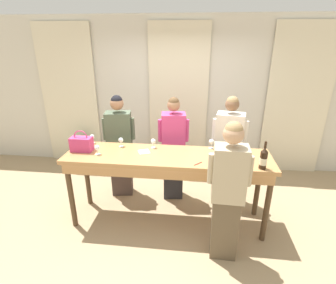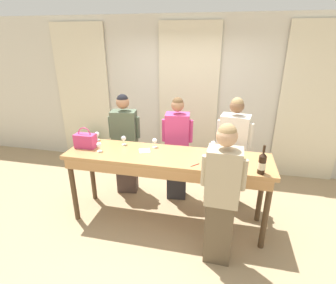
# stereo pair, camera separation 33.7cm
# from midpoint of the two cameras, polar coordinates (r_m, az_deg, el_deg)

# --- Properties ---
(ground_plane) EXTENTS (18.00, 18.00, 0.00)m
(ground_plane) POSITION_cam_midpoint_polar(r_m,az_deg,el_deg) (3.90, 2.35, -16.49)
(ground_plane) COLOR tan
(wall_back) EXTENTS (12.00, 0.06, 2.80)m
(wall_back) POSITION_cam_midpoint_polar(r_m,az_deg,el_deg) (4.97, 6.48, 9.88)
(wall_back) COLOR beige
(wall_back) RESTS_ON ground_plane
(curtain_panel_left) EXTENTS (1.08, 0.03, 2.69)m
(curtain_panel_left) POSITION_cam_midpoint_polar(r_m,az_deg,el_deg) (5.56, -16.22, 9.83)
(curtain_panel_left) COLOR beige
(curtain_panel_left) RESTS_ON ground_plane
(curtain_panel_center) EXTENTS (1.08, 0.03, 2.69)m
(curtain_panel_center) POSITION_cam_midpoint_polar(r_m,az_deg,el_deg) (4.92, 6.36, 9.09)
(curtain_panel_center) COLOR beige
(curtain_panel_center) RESTS_ON ground_plane
(curtain_panel_right) EXTENTS (1.08, 0.03, 2.69)m
(curtain_panel_right) POSITION_cam_midpoint_polar(r_m,az_deg,el_deg) (5.15, 30.66, 6.76)
(curtain_panel_right) COLOR beige
(curtain_panel_right) RESTS_ON ground_plane
(tasting_bar) EXTENTS (2.65, 0.68, 1.01)m
(tasting_bar) POSITION_cam_midpoint_polar(r_m,az_deg,el_deg) (3.39, 2.51, -4.72)
(tasting_bar) COLOR #B27F4C
(tasting_bar) RESTS_ON ground_plane
(wine_bottle) EXTENTS (0.08, 0.08, 0.33)m
(wine_bottle) POSITION_cam_midpoint_polar(r_m,az_deg,el_deg) (3.11, 22.78, -4.35)
(wine_bottle) COLOR black
(wine_bottle) RESTS_ON tasting_bar
(handbag) EXTENTS (0.28, 0.15, 0.29)m
(handbag) POSITION_cam_midpoint_polar(r_m,az_deg,el_deg) (3.68, -15.13, 0.26)
(handbag) COLOR #C63870
(handbag) RESTS_ON tasting_bar
(wine_glass_front_left) EXTENTS (0.07, 0.07, 0.13)m
(wine_glass_front_left) POSITION_cam_midpoint_polar(r_m,az_deg,el_deg) (3.56, -0.22, 0.16)
(wine_glass_front_left) COLOR white
(wine_glass_front_left) RESTS_ON tasting_bar
(wine_glass_front_mid) EXTENTS (0.07, 0.07, 0.13)m
(wine_glass_front_mid) POSITION_cam_midpoint_polar(r_m,az_deg,el_deg) (3.17, 13.40, -3.28)
(wine_glass_front_mid) COLOR white
(wine_glass_front_mid) RESTS_ON tasting_bar
(wine_glass_front_right) EXTENTS (0.07, 0.07, 0.13)m
(wine_glass_front_right) POSITION_cam_midpoint_polar(r_m,az_deg,el_deg) (3.51, -12.17, -0.69)
(wine_glass_front_right) COLOR white
(wine_glass_front_right) RESTS_ON tasting_bar
(wine_glass_center_left) EXTENTS (0.07, 0.07, 0.13)m
(wine_glass_center_left) POSITION_cam_midpoint_polar(r_m,az_deg,el_deg) (3.67, -7.08, 0.68)
(wine_glass_center_left) COLOR white
(wine_glass_center_left) RESTS_ON tasting_bar
(wine_glass_center_mid) EXTENTS (0.07, 0.07, 0.13)m
(wine_glass_center_mid) POSITION_cam_midpoint_polar(r_m,az_deg,el_deg) (3.90, -12.83, 1.58)
(wine_glass_center_mid) COLOR white
(wine_glass_center_mid) RESTS_ON tasting_bar
(wine_glass_center_right) EXTENTS (0.07, 0.07, 0.13)m
(wine_glass_center_right) POSITION_cam_midpoint_polar(r_m,az_deg,el_deg) (3.55, 12.49, -0.42)
(wine_glass_center_right) COLOR white
(wine_glass_center_right) RESTS_ON tasting_bar
(wine_glass_back_left) EXTENTS (0.07, 0.07, 0.13)m
(wine_glass_back_left) POSITION_cam_midpoint_polar(r_m,az_deg,el_deg) (3.06, 12.57, -4.18)
(wine_glass_back_left) COLOR white
(wine_glass_back_left) RESTS_ON tasting_bar
(napkin) EXTENTS (0.18, 0.18, 0.00)m
(napkin) POSITION_cam_midpoint_polar(r_m,az_deg,el_deg) (3.48, -2.38, -1.95)
(napkin) COLOR white
(napkin) RESTS_ON tasting_bar
(pen) EXTENTS (0.09, 0.10, 0.01)m
(pen) POSITION_cam_midpoint_polar(r_m,az_deg,el_deg) (3.13, 9.02, -5.04)
(pen) COLOR maroon
(pen) RESTS_ON tasting_bar
(guest_olive_jacket) EXTENTS (0.49, 0.30, 1.64)m
(guest_olive_jacket) POSITION_cam_midpoint_polar(r_m,az_deg,el_deg) (4.17, -7.01, -0.50)
(guest_olive_jacket) COLOR #473833
(guest_olive_jacket) RESTS_ON ground_plane
(guest_pink_top) EXTENTS (0.47, 0.30, 1.63)m
(guest_pink_top) POSITION_cam_midpoint_polar(r_m,az_deg,el_deg) (3.99, 4.41, -1.61)
(guest_pink_top) COLOR #28282D
(guest_pink_top) RESTS_ON ground_plane
(guest_cream_sweater) EXTENTS (0.51, 0.31, 1.67)m
(guest_cream_sweater) POSITION_cam_midpoint_polar(r_m,az_deg,el_deg) (3.96, 16.23, -2.38)
(guest_cream_sweater) COLOR brown
(guest_cream_sweater) RESTS_ON ground_plane
(host_pouring) EXTENTS (0.46, 0.26, 1.66)m
(host_pouring) POSITION_cam_midpoint_polar(r_m,az_deg,el_deg) (2.91, 14.94, -11.16)
(host_pouring) COLOR brown
(host_pouring) RESTS_ON ground_plane
(potted_plant) EXTENTS (0.27, 0.27, 0.64)m
(potted_plant) POSITION_cam_midpoint_polar(r_m,az_deg,el_deg) (5.53, -14.66, -0.81)
(potted_plant) COLOR #4C4C51
(potted_plant) RESTS_ON ground_plane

